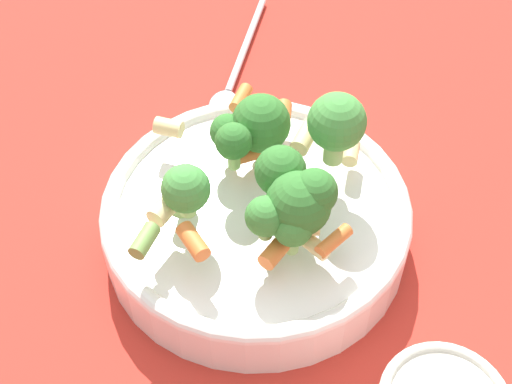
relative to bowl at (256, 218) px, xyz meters
The scene contains 4 objects.
ground_plane 0.02m from the bowl, ahead, with size 3.00×3.00×0.00m, color #B72D23.
bowl is the anchor object (origin of this frame).
pasta_salad 0.06m from the bowl, 100.44° to the right, with size 0.17×0.18×0.08m.
spoon 0.19m from the bowl, ahead, with size 0.18×0.08×0.01m.
Camera 1 is at (-0.34, 0.05, 0.45)m, focal length 50.00 mm.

